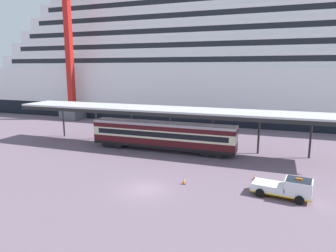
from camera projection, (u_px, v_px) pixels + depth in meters
ground_plane at (144, 189)px, 29.47m from camera, size 400.00×400.00×0.00m
cruise_ship at (290, 56)px, 69.09m from camera, size 152.63×31.93×41.41m
platform_canopy at (163, 110)px, 42.69m from camera, size 45.39×6.04×6.08m
train_carriage at (162, 135)px, 42.93m from camera, size 20.82×2.81×4.11m
service_truck at (287, 187)px, 27.42m from camera, size 5.43×2.80×2.02m
traffic_cone_near at (255, 177)px, 31.97m from camera, size 0.36×0.36×0.68m
traffic_cone_mid at (184, 181)px, 30.77m from camera, size 0.36×0.36×0.72m
dockside_crane at (70, 31)px, 66.50m from camera, size 12.00×4.40×63.99m
quay_bollard at (260, 185)px, 29.13m from camera, size 0.48×0.48×0.96m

